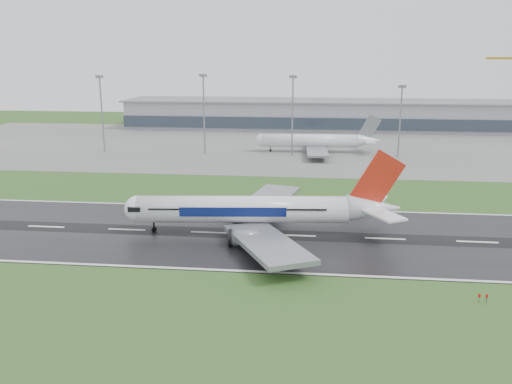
# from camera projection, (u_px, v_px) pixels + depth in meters

# --- Properties ---
(ground) EXTENTS (520.00, 520.00, 0.00)m
(ground) POSITION_uv_depth(u_px,v_px,m) (385.00, 239.00, 119.92)
(ground) COLOR #2A511D
(ground) RESTS_ON ground
(runway) EXTENTS (400.00, 45.00, 0.10)m
(runway) POSITION_uv_depth(u_px,v_px,m) (385.00, 239.00, 119.90)
(runway) COLOR black
(runway) RESTS_ON ground
(apron) EXTENTS (400.00, 130.00, 0.08)m
(apron) POSITION_uv_depth(u_px,v_px,m) (350.00, 147.00, 240.24)
(apron) COLOR slate
(apron) RESTS_ON ground
(terminal) EXTENTS (240.00, 36.00, 15.00)m
(terminal) POSITION_uv_depth(u_px,v_px,m) (344.00, 115.00, 296.14)
(terminal) COLOR gray
(terminal) RESTS_ON ground
(main_airliner) EXTENTS (68.89, 66.18, 18.70)m
(main_airliner) POSITION_uv_depth(u_px,v_px,m) (262.00, 193.00, 121.93)
(main_airliner) COLOR white
(main_airliner) RESTS_ON runway
(parked_airliner) EXTENTS (55.06, 51.53, 15.59)m
(parked_airliner) POSITION_uv_depth(u_px,v_px,m) (315.00, 134.00, 224.69)
(parked_airliner) COLOR silver
(parked_airliner) RESTS_ON apron
(floodmast_0) EXTENTS (0.64, 0.64, 30.80)m
(floodmast_0) POSITION_uv_depth(u_px,v_px,m) (102.00, 116.00, 223.32)
(floodmast_0) COLOR gray
(floodmast_0) RESTS_ON ground
(floodmast_1) EXTENTS (0.64, 0.64, 31.46)m
(floodmast_1) POSITION_uv_depth(u_px,v_px,m) (204.00, 116.00, 218.69)
(floodmast_1) COLOR gray
(floodmast_1) RESTS_ON ground
(floodmast_2) EXTENTS (0.64, 0.64, 31.13)m
(floodmast_2) POSITION_uv_depth(u_px,v_px,m) (292.00, 118.00, 214.95)
(floodmast_2) COLOR gray
(floodmast_2) RESTS_ON ground
(floodmast_3) EXTENTS (0.64, 0.64, 27.58)m
(floodmast_3) POSITION_uv_depth(u_px,v_px,m) (400.00, 123.00, 210.94)
(floodmast_3) COLOR gray
(floodmast_3) RESTS_ON ground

